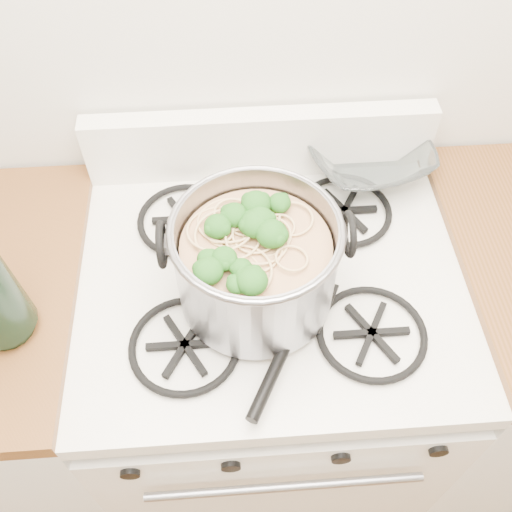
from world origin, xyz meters
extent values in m
cube|color=white|center=(0.00, 1.27, 0.41)|extent=(0.76, 0.65, 0.81)
cube|color=white|center=(0.00, 1.27, 0.88)|extent=(0.76, 0.65, 0.04)
cube|color=black|center=(0.00, 0.95, 0.42)|extent=(0.58, 0.02, 0.46)
cube|color=black|center=(0.00, 1.27, 0.91)|extent=(0.60, 0.56, 0.02)
cylinder|color=black|center=(-0.28, 0.95, 0.78)|extent=(0.04, 0.03, 0.04)
cylinder|color=black|center=(-0.10, 0.95, 0.78)|extent=(0.04, 0.03, 0.04)
cylinder|color=black|center=(0.10, 0.95, 0.78)|extent=(0.04, 0.03, 0.04)
cylinder|color=black|center=(0.28, 0.95, 0.78)|extent=(0.04, 0.03, 0.04)
cube|color=silver|center=(-0.51, 1.27, 0.44)|extent=(0.25, 0.65, 0.88)
cube|color=#583615|center=(-0.51, 1.27, 0.90)|extent=(0.25, 0.65, 0.04)
cylinder|color=gray|center=(-0.03, 1.21, 1.02)|extent=(0.28, 0.28, 0.19)
torus|color=gray|center=(-0.03, 1.21, 1.11)|extent=(0.30, 0.30, 0.01)
torus|color=black|center=(-0.19, 1.21, 1.08)|extent=(0.01, 0.08, 0.08)
torus|color=black|center=(0.12, 1.21, 1.08)|extent=(0.01, 0.08, 0.08)
cylinder|color=#A5774E|center=(-0.03, 1.21, 1.00)|extent=(0.26, 0.26, 0.15)
sphere|color=#1E5617|center=(-0.03, 1.21, 1.09)|extent=(0.04, 0.04, 0.04)
sphere|color=#1E5617|center=(-0.03, 1.21, 1.09)|extent=(0.04, 0.04, 0.04)
sphere|color=#1E5617|center=(-0.03, 1.21, 1.09)|extent=(0.04, 0.04, 0.04)
sphere|color=#1E5617|center=(-0.03, 1.21, 1.09)|extent=(0.04, 0.04, 0.04)
sphere|color=#1E5617|center=(-0.03, 1.21, 1.09)|extent=(0.04, 0.04, 0.04)
sphere|color=#1E5617|center=(-0.03, 1.21, 1.09)|extent=(0.04, 0.04, 0.04)
sphere|color=#1E5617|center=(-0.03, 1.21, 1.09)|extent=(0.04, 0.04, 0.04)
sphere|color=#1E5617|center=(-0.03, 1.21, 1.09)|extent=(0.04, 0.04, 0.04)
sphere|color=#1E5617|center=(-0.03, 1.21, 1.09)|extent=(0.04, 0.04, 0.04)
sphere|color=#1E5617|center=(-0.03, 1.21, 1.09)|extent=(0.04, 0.04, 0.04)
sphere|color=#1E5617|center=(-0.03, 1.21, 1.09)|extent=(0.04, 0.04, 0.04)
sphere|color=#1E5617|center=(-0.03, 1.21, 1.09)|extent=(0.04, 0.04, 0.04)
sphere|color=#1E5617|center=(-0.03, 1.21, 1.09)|extent=(0.04, 0.04, 0.04)
imported|color=white|center=(0.24, 1.54, 0.94)|extent=(0.13, 0.13, 0.03)
camera|label=1|loc=(-0.08, 0.61, 1.82)|focal=40.00mm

